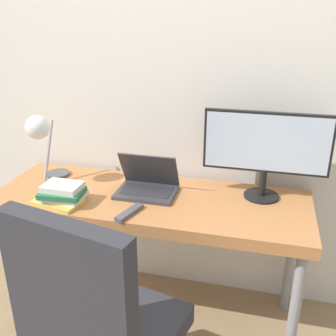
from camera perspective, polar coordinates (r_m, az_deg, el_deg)
wall_back at (r=2.17m, az=-0.19°, el=13.24°), size 8.00×0.05×2.60m
desk at (r=2.05m, az=-2.60°, el=-5.93°), size 1.62×0.57×0.74m
laptop at (r=2.05m, az=-3.02°, el=-2.42°), size 0.30×0.22×0.21m
monitor at (r=1.97m, az=14.04°, el=2.89°), size 0.61×0.18×0.44m
desk_lamp at (r=2.16m, az=-17.99°, el=4.66°), size 0.13×0.27×0.39m
office_chair at (r=1.54m, az=-10.48°, el=-21.31°), size 0.60×0.60×1.07m
book_stack at (r=2.01m, az=-15.15°, el=-3.69°), size 0.26×0.20×0.10m
tv_remote at (r=1.86m, az=-5.62°, el=-6.44°), size 0.09×0.18×0.02m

